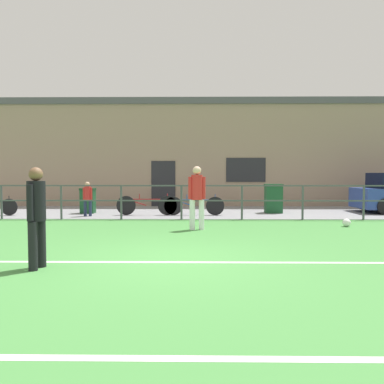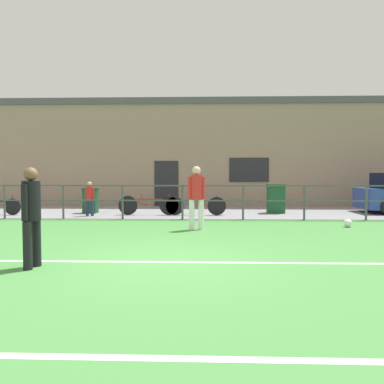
# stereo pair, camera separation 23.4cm
# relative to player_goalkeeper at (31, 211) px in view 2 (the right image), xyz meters

# --- Properties ---
(ground) EXTENTS (60.00, 44.00, 0.04)m
(ground) POSITION_rel_player_goalkeeper_xyz_m (2.06, 0.59, -0.95)
(ground) COLOR #478C42
(field_line_touchline) EXTENTS (36.00, 0.11, 0.00)m
(field_line_touchline) POSITION_rel_player_goalkeeper_xyz_m (2.06, 0.47, -0.93)
(field_line_touchline) COLOR white
(field_line_touchline) RESTS_ON ground
(field_line_hash) EXTENTS (36.00, 0.11, 0.00)m
(field_line_hash) POSITION_rel_player_goalkeeper_xyz_m (2.06, -2.99, -0.93)
(field_line_hash) COLOR white
(field_line_hash) RESTS_ON ground
(pavement_strip) EXTENTS (48.00, 5.00, 0.02)m
(pavement_strip) POSITION_rel_player_goalkeeper_xyz_m (2.06, 9.09, -0.92)
(pavement_strip) COLOR gray
(pavement_strip) RESTS_ON ground
(perimeter_fence) EXTENTS (36.07, 0.07, 1.15)m
(perimeter_fence) POSITION_rel_player_goalkeeper_xyz_m (2.06, 6.59, -0.18)
(perimeter_fence) COLOR #474C51
(perimeter_fence) RESTS_ON ground
(clubhouse_facade) EXTENTS (28.00, 2.56, 5.00)m
(clubhouse_facade) POSITION_rel_player_goalkeeper_xyz_m (2.06, 12.79, 1.58)
(clubhouse_facade) COLOR gray
(clubhouse_facade) RESTS_ON ground
(player_goalkeeper) EXTENTS (0.29, 0.44, 1.64)m
(player_goalkeeper) POSITION_rel_player_goalkeeper_xyz_m (0.00, 0.00, 0.00)
(player_goalkeeper) COLOR black
(player_goalkeeper) RESTS_ON ground
(player_striker) EXTENTS (0.47, 0.30, 1.73)m
(player_striker) POSITION_rel_player_goalkeeper_xyz_m (2.57, 4.34, 0.05)
(player_striker) COLOR white
(player_striker) RESTS_ON ground
(soccer_ball_match) EXTENTS (0.23, 0.23, 0.23)m
(soccer_ball_match) POSITION_rel_player_goalkeeper_xyz_m (6.89, 4.98, -0.81)
(soccer_ball_match) COLOR white
(soccer_ball_match) RESTS_ON ground
(spectator_child) EXTENTS (0.33, 0.21, 1.22)m
(spectator_child) POSITION_rel_player_goalkeeper_xyz_m (-1.30, 7.41, -0.22)
(spectator_child) COLOR #232D4C
(spectator_child) RESTS_ON pavement_strip
(bicycle_parked_2) EXTENTS (2.18, 0.04, 0.76)m
(bicycle_parked_2) POSITION_rel_player_goalkeeper_xyz_m (2.47, 7.79, -0.56)
(bicycle_parked_2) COLOR black
(bicycle_parked_2) RESTS_ON pavement_strip
(bicycle_parked_3) EXTENTS (2.20, 0.04, 0.79)m
(bicycle_parked_3) POSITION_rel_player_goalkeeper_xyz_m (0.74, 7.79, -0.55)
(bicycle_parked_3) COLOR black
(bicycle_parked_3) RESTS_ON pavement_strip
(trash_bin_0) EXTENTS (0.54, 0.46, 0.95)m
(trash_bin_0) POSITION_rel_player_goalkeeper_xyz_m (-1.58, 8.43, -0.43)
(trash_bin_0) COLOR #194C28
(trash_bin_0) RESTS_ON pavement_strip
(trash_bin_1) EXTENTS (0.66, 0.56, 1.10)m
(trash_bin_1) POSITION_rel_player_goalkeeper_xyz_m (5.50, 8.65, -0.35)
(trash_bin_1) COLOR #194C28
(trash_bin_1) RESTS_ON pavement_strip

